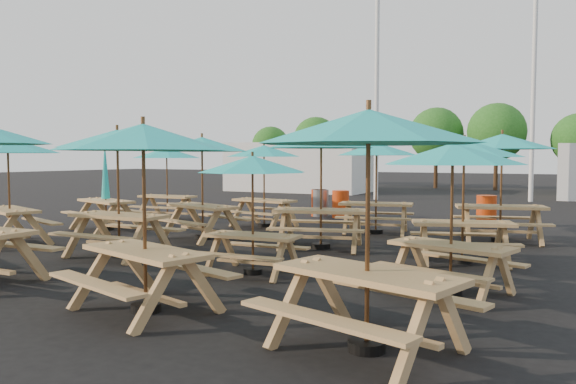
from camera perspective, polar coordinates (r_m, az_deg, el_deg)
The scene contains 27 objects.
ground at distance 12.97m, azimuth -3.12°, elevation -5.22°, with size 120.00×120.00×0.00m, color black.
picnic_unit_1 at distance 14.14m, azimuth -26.58°, elevation 3.72°, with size 2.82×2.82×2.44m.
picnic_unit_2 at distance 15.96m, azimuth -18.04°, elevation -0.09°, with size 2.35×2.19×2.46m.
picnic_unit_3 at distance 18.06m, azimuth -12.22°, elevation 3.50°, with size 2.27×2.27×2.29m.
picnic_unit_5 at distance 11.60m, azimuth -16.94°, elevation 4.52°, with size 2.36×2.36×2.55m.
picnic_unit_6 at distance 13.60m, azimuth -8.73°, elevation 4.25°, with size 2.84×2.84×2.48m.
picnic_unit_7 at distance 15.86m, azimuth -2.45°, elevation 3.73°, with size 2.43×2.43×2.34m.
picnic_unit_8 at distance 7.33m, azimuth -14.49°, elevation 4.40°, with size 2.74×2.74×2.43m.
picnic_unit_9 at distance 9.45m, azimuth -3.62°, elevation 2.18°, with size 1.99×1.99×2.03m.
picnic_unit_10 at distance 12.10m, azimuth 3.39°, elevation 4.67°, with size 2.88×2.88×2.55m.
picnic_unit_11 at distance 14.68m, azimuth 8.98°, elevation 3.83°, with size 2.60×2.60×2.38m.
picnic_unit_12 at distance 5.69m, azimuth 8.17°, elevation 5.24°, with size 2.80×2.80×2.49m.
picnic_unit_13 at distance 8.33m, azimuth 16.38°, elevation 2.92°, with size 2.47×2.47×2.20m.
picnic_unit_14 at distance 10.91m, azimuth 17.45°, elevation 3.59°, with size 2.72×2.72×2.33m.
picnic_unit_15 at distance 13.97m, azimuth 20.92°, elevation 4.24°, with size 2.89×2.89×2.54m.
waste_bin_0 at distance 18.78m, azimuth 3.30°, elevation -1.12°, with size 0.55×0.55×0.89m, color gray.
waste_bin_1 at distance 18.82m, azimuth 3.22°, elevation -1.11°, with size 0.55×0.55×0.89m, color #C3350B.
waste_bin_2 at distance 18.42m, azimuth 5.36°, elevation -1.22°, with size 0.55×0.55×0.89m, color #C3350B.
waste_bin_3 at distance 16.96m, azimuth 19.51°, elevation -1.83°, with size 0.55×0.55×0.89m, color #C3350B.
mast_0 at distance 26.72m, azimuth 9.03°, elevation 12.19°, with size 0.20×0.20×12.00m, color silver.
mast_1 at distance 27.35m, azimuth 23.73°, elevation 11.73°, with size 0.20×0.20×12.00m, color silver.
event_tent_0 at distance 32.46m, azimuth 1.20°, elevation 2.56°, with size 8.00×4.00×2.80m, color silver.
tree_0 at distance 41.73m, azimuth -1.77°, elevation 4.75°, with size 2.80×2.80×4.24m.
tree_1 at distance 38.54m, azimuth 2.85°, elevation 5.32°, with size 3.11×3.11×4.72m.
tree_2 at distance 37.00m, azimuth 7.41°, elevation 4.55°, with size 2.59×2.59×3.93m.
tree_3 at distance 36.69m, azimuth 14.83°, elevation 5.69°, with size 3.36×3.36×5.09m.
tree_4 at distance 35.58m, azimuth 20.43°, elevation 5.74°, with size 3.41×3.41×5.17m.
Camera 1 is at (6.63, -10.97, 1.99)m, focal length 35.00 mm.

